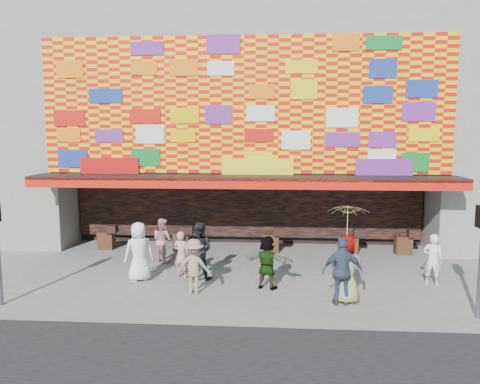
{
  "coord_description": "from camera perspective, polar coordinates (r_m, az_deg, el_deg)",
  "views": [
    {
      "loc": [
        1.06,
        -13.08,
        4.65
      ],
      "look_at": [
        -0.01,
        2.0,
        2.66
      ],
      "focal_mm": 35.0,
      "sensor_mm": 36.0,
      "label": 1
    }
  ],
  "objects": [
    {
      "name": "ped_b",
      "position": [
        15.03,
        -7.17,
        -7.58
      ],
      "size": [
        0.63,
        0.51,
        1.51
      ],
      "primitive_type": "imported",
      "rotation": [
        0.0,
        0.0,
        2.84
      ],
      "color": "tan",
      "rests_on": "ground"
    },
    {
      "name": "ped_e",
      "position": [
        12.92,
        12.38,
        -9.43
      ],
      "size": [
        1.11,
        0.51,
        1.85
      ],
      "primitive_type": "imported",
      "rotation": [
        0.0,
        0.0,
        3.2
      ],
      "color": "#36455E",
      "rests_on": "ground"
    },
    {
      "name": "shop_building",
      "position": [
        21.29,
        1.22,
        9.07
      ],
      "size": [
        15.2,
        9.4,
        10.0
      ],
      "color": "gray",
      "rests_on": "ground"
    },
    {
      "name": "ped_h",
      "position": [
        15.36,
        22.44,
        -7.62
      ],
      "size": [
        0.68,
        0.59,
        1.59
      ],
      "primitive_type": "imported",
      "rotation": [
        0.0,
        0.0,
        2.71
      ],
      "color": "silver",
      "rests_on": "ground"
    },
    {
      "name": "parasol",
      "position": [
        12.81,
        13.02,
        -3.74
      ],
      "size": [
        1.37,
        1.38,
        1.94
      ],
      "color": "#F4E09A",
      "rests_on": "ground"
    },
    {
      "name": "ped_g",
      "position": [
        13.11,
        12.86,
        -9.14
      ],
      "size": [
        0.96,
        0.67,
        1.88
      ],
      "primitive_type": "imported",
      "rotation": [
        0.0,
        0.0,
        3.06
      ],
      "color": "gray",
      "rests_on": "ground"
    },
    {
      "name": "ped_d",
      "position": [
        13.61,
        -5.61,
        -9.0
      ],
      "size": [
        1.08,
        0.7,
        1.58
      ],
      "primitive_type": "imported",
      "rotation": [
        0.0,
        0.0,
        3.02
      ],
      "color": "gray",
      "rests_on": "ground"
    },
    {
      "name": "ped_f",
      "position": [
        13.96,
        3.33,
        -8.54
      ],
      "size": [
        1.55,
        0.9,
        1.59
      ],
      "primitive_type": "imported",
      "rotation": [
        0.0,
        0.0,
        2.83
      ],
      "color": "gray",
      "rests_on": "ground"
    },
    {
      "name": "ped_i",
      "position": [
        16.92,
        -9.42,
        -5.8
      ],
      "size": [
        0.97,
        0.94,
        1.57
      ],
      "primitive_type": "imported",
      "rotation": [
        0.0,
        0.0,
        2.49
      ],
      "color": "pink",
      "rests_on": "ground"
    },
    {
      "name": "ped_c",
      "position": [
        14.87,
        -5.01,
        -7.1
      ],
      "size": [
        1.0,
        0.84,
        1.82
      ],
      "primitive_type": "imported",
      "rotation": [
        0.0,
        0.0,
        2.95
      ],
      "color": "black",
      "rests_on": "ground"
    },
    {
      "name": "ped_a",
      "position": [
        14.94,
        -12.21,
        -7.11
      ],
      "size": [
        1.07,
        0.91,
        1.85
      ],
      "primitive_type": "imported",
      "rotation": [
        0.0,
        0.0,
        3.58
      ],
      "color": "white",
      "rests_on": "ground"
    },
    {
      "name": "ground",
      "position": [
        13.92,
        -0.55,
        -12.01
      ],
      "size": [
        90.0,
        90.0,
        0.0
      ],
      "primitive_type": "plane",
      "color": "slate",
      "rests_on": "ground"
    }
  ]
}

